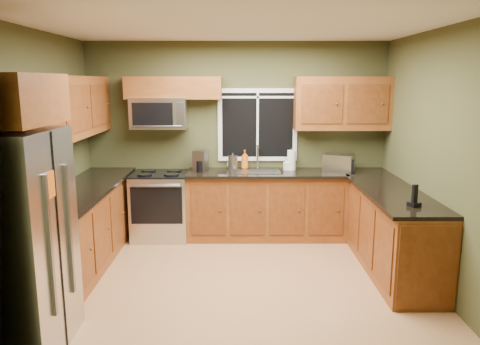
{
  "coord_description": "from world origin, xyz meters",
  "views": [
    {
      "loc": [
        0.04,
        -4.81,
        2.17
      ],
      "look_at": [
        0.05,
        0.35,
        1.15
      ],
      "focal_mm": 35.0,
      "sensor_mm": 36.0,
      "label": 1
    }
  ],
  "objects_px": {
    "range": "(161,205)",
    "toaster_oven": "(339,163)",
    "microwave": "(159,113)",
    "paper_towel_roll": "(291,160)",
    "kettle": "(233,161)",
    "soap_bottle_a": "(245,159)",
    "cordless_phone": "(414,200)",
    "soap_bottle_b": "(287,164)",
    "soap_bottle_c": "(232,163)",
    "coffee_maker": "(201,161)",
    "refrigerator": "(14,244)"
  },
  "relations": [
    {
      "from": "range",
      "to": "toaster_oven",
      "type": "distance_m",
      "value": 2.53
    },
    {
      "from": "range",
      "to": "microwave",
      "type": "height_order",
      "value": "microwave"
    },
    {
      "from": "paper_towel_roll",
      "to": "kettle",
      "type": "bearing_deg",
      "value": 176.63
    },
    {
      "from": "soap_bottle_a",
      "to": "cordless_phone",
      "type": "relative_size",
      "value": 1.2
    },
    {
      "from": "soap_bottle_b",
      "to": "soap_bottle_c",
      "type": "xyz_separation_m",
      "value": [
        -0.77,
        0.12,
        0.0
      ]
    },
    {
      "from": "microwave",
      "to": "coffee_maker",
      "type": "height_order",
      "value": "microwave"
    },
    {
      "from": "cordless_phone",
      "to": "soap_bottle_c",
      "type": "bearing_deg",
      "value": 132.2
    },
    {
      "from": "refrigerator",
      "to": "toaster_oven",
      "type": "relative_size",
      "value": 3.78
    },
    {
      "from": "refrigerator",
      "to": "cordless_phone",
      "type": "relative_size",
      "value": 8.08
    },
    {
      "from": "paper_towel_roll",
      "to": "soap_bottle_c",
      "type": "height_order",
      "value": "paper_towel_roll"
    },
    {
      "from": "range",
      "to": "paper_towel_roll",
      "type": "height_order",
      "value": "paper_towel_roll"
    },
    {
      "from": "range",
      "to": "cordless_phone",
      "type": "xyz_separation_m",
      "value": [
        2.83,
        -1.8,
        0.54
      ]
    },
    {
      "from": "kettle",
      "to": "paper_towel_roll",
      "type": "bearing_deg",
      "value": -3.37
    },
    {
      "from": "refrigerator",
      "to": "microwave",
      "type": "height_order",
      "value": "microwave"
    },
    {
      "from": "paper_towel_roll",
      "to": "soap_bottle_b",
      "type": "relative_size",
      "value": 1.79
    },
    {
      "from": "paper_towel_roll",
      "to": "soap_bottle_b",
      "type": "xyz_separation_m",
      "value": [
        -0.07,
        -0.02,
        -0.05
      ]
    },
    {
      "from": "refrigerator",
      "to": "microwave",
      "type": "distance_m",
      "value": 3.1
    },
    {
      "from": "coffee_maker",
      "to": "soap_bottle_a",
      "type": "relative_size",
      "value": 1.09
    },
    {
      "from": "coffee_maker",
      "to": "soap_bottle_c",
      "type": "relative_size",
      "value": 1.68
    },
    {
      "from": "microwave",
      "to": "cordless_phone",
      "type": "distance_m",
      "value": 3.5
    },
    {
      "from": "coffee_maker",
      "to": "kettle",
      "type": "distance_m",
      "value": 0.46
    },
    {
      "from": "soap_bottle_b",
      "to": "cordless_phone",
      "type": "relative_size",
      "value": 0.77
    },
    {
      "from": "coffee_maker",
      "to": "kettle",
      "type": "bearing_deg",
      "value": 15.79
    },
    {
      "from": "paper_towel_roll",
      "to": "soap_bottle_b",
      "type": "distance_m",
      "value": 0.09
    },
    {
      "from": "kettle",
      "to": "toaster_oven",
      "type": "bearing_deg",
      "value": -7.01
    },
    {
      "from": "toaster_oven",
      "to": "soap_bottle_c",
      "type": "height_order",
      "value": "toaster_oven"
    },
    {
      "from": "refrigerator",
      "to": "kettle",
      "type": "height_order",
      "value": "refrigerator"
    },
    {
      "from": "coffee_maker",
      "to": "soap_bottle_b",
      "type": "bearing_deg",
      "value": 2.7
    },
    {
      "from": "refrigerator",
      "to": "paper_towel_roll",
      "type": "xyz_separation_m",
      "value": [
        2.51,
        2.9,
        0.18
      ]
    },
    {
      "from": "coffee_maker",
      "to": "paper_towel_roll",
      "type": "distance_m",
      "value": 1.26
    },
    {
      "from": "toaster_oven",
      "to": "paper_towel_roll",
      "type": "relative_size",
      "value": 1.56
    },
    {
      "from": "paper_towel_roll",
      "to": "soap_bottle_a",
      "type": "bearing_deg",
      "value": 171.4
    },
    {
      "from": "toaster_oven",
      "to": "soap_bottle_b",
      "type": "xyz_separation_m",
      "value": [
        -0.71,
        0.11,
        -0.04
      ]
    },
    {
      "from": "coffee_maker",
      "to": "kettle",
      "type": "xyz_separation_m",
      "value": [
        0.44,
        0.13,
        -0.02
      ]
    },
    {
      "from": "paper_towel_roll",
      "to": "cordless_phone",
      "type": "distance_m",
      "value": 2.18
    },
    {
      "from": "range",
      "to": "soap_bottle_c",
      "type": "bearing_deg",
      "value": 13.18
    },
    {
      "from": "microwave",
      "to": "soap_bottle_a",
      "type": "bearing_deg",
      "value": 4.61
    },
    {
      "from": "toaster_oven",
      "to": "cordless_phone",
      "type": "bearing_deg",
      "value": -78.38
    },
    {
      "from": "kettle",
      "to": "paper_towel_roll",
      "type": "xyz_separation_m",
      "value": [
        0.82,
        -0.05,
        0.03
      ]
    },
    {
      "from": "toaster_oven",
      "to": "soap_bottle_b",
      "type": "height_order",
      "value": "toaster_oven"
    },
    {
      "from": "toaster_oven",
      "to": "cordless_phone",
      "type": "height_order",
      "value": "toaster_oven"
    },
    {
      "from": "kettle",
      "to": "soap_bottle_b",
      "type": "xyz_separation_m",
      "value": [
        0.75,
        -0.07,
        -0.03
      ]
    },
    {
      "from": "toaster_oven",
      "to": "soap_bottle_c",
      "type": "distance_m",
      "value": 1.49
    },
    {
      "from": "microwave",
      "to": "toaster_oven",
      "type": "distance_m",
      "value": 2.55
    },
    {
      "from": "coffee_maker",
      "to": "cordless_phone",
      "type": "relative_size",
      "value": 1.3
    },
    {
      "from": "cordless_phone",
      "to": "paper_towel_roll",
      "type": "bearing_deg",
      "value": 117.5
    },
    {
      "from": "paper_towel_roll",
      "to": "soap_bottle_b",
      "type": "bearing_deg",
      "value": -163.39
    },
    {
      "from": "microwave",
      "to": "soap_bottle_b",
      "type": "bearing_deg",
      "value": -0.81
    },
    {
      "from": "microwave",
      "to": "soap_bottle_c",
      "type": "distance_m",
      "value": 1.21
    },
    {
      "from": "soap_bottle_a",
      "to": "soap_bottle_c",
      "type": "relative_size",
      "value": 1.54
    }
  ]
}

